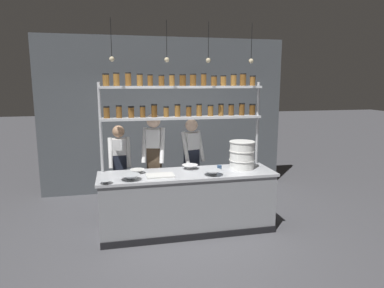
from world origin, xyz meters
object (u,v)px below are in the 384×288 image
at_px(chef_left, 120,166).
at_px(container_stack, 242,155).
at_px(serving_cup_front, 219,168).
at_px(chef_center, 154,159).
at_px(prep_bowl_center_front, 130,177).
at_px(spice_shelf_unit, 183,104).
at_px(prep_bowl_center_back, 106,182).
at_px(prep_bowl_near_right, 137,171).
at_px(prep_bowl_far_left, 213,173).
at_px(prep_bowl_near_left, 190,167).
at_px(cutting_board, 160,175).
at_px(chef_right, 192,160).

xyz_separation_m(chef_left, container_stack, (1.88, -0.74, 0.25)).
bearing_deg(serving_cup_front, chef_left, 151.91).
height_order(chef_center, prep_bowl_center_front, chef_center).
relative_size(spice_shelf_unit, prep_bowl_center_back, 14.70).
height_order(prep_bowl_center_front, prep_bowl_center_back, prep_bowl_center_front).
xyz_separation_m(prep_bowl_near_right, prep_bowl_far_left, (1.07, -0.36, 0.01)).
bearing_deg(prep_bowl_center_front, prep_bowl_far_left, -0.46).
bearing_deg(chef_left, prep_bowl_near_left, -30.80).
bearing_deg(prep_bowl_near_right, prep_bowl_far_left, -18.38).
bearing_deg(prep_bowl_center_front, serving_cup_front, 8.92).
height_order(chef_center, cutting_board, chef_center).
distance_m(prep_bowl_near_left, prep_bowl_near_right, 0.83).
height_order(chef_right, prep_bowl_far_left, chef_right).
height_order(cutting_board, serving_cup_front, serving_cup_front).
distance_m(container_stack, prep_bowl_near_left, 0.84).
distance_m(container_stack, cutting_board, 1.34).
relative_size(prep_bowl_near_left, prep_bowl_near_right, 1.15).
distance_m(chef_center, container_stack, 1.42).
bearing_deg(prep_bowl_center_back, container_stack, 10.26).
relative_size(chef_right, cutting_board, 4.13).
bearing_deg(chef_right, spice_shelf_unit, -135.19).
bearing_deg(chef_center, chef_left, 172.41).
relative_size(prep_bowl_near_right, prep_bowl_far_left, 0.78).
xyz_separation_m(spice_shelf_unit, prep_bowl_near_left, (0.08, -0.12, -0.98)).
distance_m(spice_shelf_unit, prep_bowl_center_front, 1.42).
distance_m(chef_center, prep_bowl_center_back, 1.15).
bearing_deg(serving_cup_front, prep_bowl_near_right, 173.96).
relative_size(prep_bowl_near_left, serving_cup_front, 2.94).
distance_m(prep_bowl_near_left, prep_bowl_center_front, 1.04).
bearing_deg(chef_right, cutting_board, -143.64).
distance_m(chef_center, prep_bowl_near_left, 0.63).
relative_size(prep_bowl_center_back, prep_bowl_near_right, 0.79).
bearing_deg(prep_bowl_center_back, cutting_board, 15.10).
xyz_separation_m(chef_center, chef_right, (0.66, 0.15, -0.08)).
height_order(prep_bowl_near_left, prep_bowl_center_back, prep_bowl_near_left).
bearing_deg(prep_bowl_near_right, prep_bowl_center_front, -109.96).
xyz_separation_m(chef_left, prep_bowl_far_left, (1.32, -1.02, 0.07)).
xyz_separation_m(prep_bowl_near_right, serving_cup_front, (1.24, -0.13, 0.01)).
xyz_separation_m(chef_left, chef_right, (1.21, -0.10, 0.06)).
bearing_deg(spice_shelf_unit, prep_bowl_far_left, -59.64).
bearing_deg(prep_bowl_far_left, chef_left, 142.29).
height_order(chef_right, prep_bowl_near_right, chef_right).
distance_m(prep_bowl_center_front, prep_bowl_center_back, 0.34).
bearing_deg(chef_center, cutting_board, -72.36).
distance_m(chef_right, prep_bowl_near_right, 1.11).
height_order(cutting_board, prep_bowl_near_left, prep_bowl_near_left).
bearing_deg(spice_shelf_unit, prep_bowl_center_front, -148.14).
bearing_deg(spice_shelf_unit, serving_cup_front, -33.51).
distance_m(chef_right, prep_bowl_far_left, 0.92).
height_order(container_stack, prep_bowl_near_right, container_stack).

